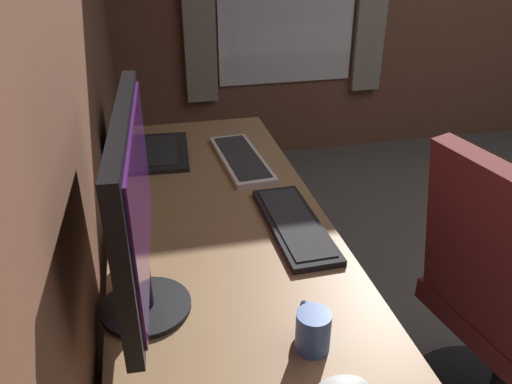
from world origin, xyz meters
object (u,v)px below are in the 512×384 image
(laptop_leftmost, at_px, (141,142))
(keyboard_main, at_px, (294,224))
(keyboard_spare, at_px, (241,159))
(coffee_mug, at_px, (312,330))
(office_chair, at_px, (501,321))
(monitor_primary, at_px, (134,205))

(laptop_leftmost, relative_size, keyboard_main, 0.86)
(keyboard_spare, distance_m, coffee_mug, 0.91)
(laptop_leftmost, relative_size, office_chair, 0.37)
(coffee_mug, bearing_deg, laptop_leftmost, 16.12)
(office_chair, bearing_deg, coffee_mug, 108.57)
(office_chair, bearing_deg, keyboard_spare, 42.78)
(monitor_primary, relative_size, office_chair, 0.60)
(laptop_leftmost, distance_m, keyboard_spare, 0.37)
(monitor_primary, xyz_separation_m, keyboard_main, (0.25, -0.42, -0.25))
(laptop_leftmost, height_order, office_chair, office_chair)
(monitor_primary, distance_m, office_chair, 1.13)
(office_chair, bearing_deg, keyboard_main, 69.36)
(laptop_leftmost, xyz_separation_m, coffee_mug, (-1.05, -0.30, -0.01))
(keyboard_main, relative_size, office_chair, 0.44)
(keyboard_main, relative_size, coffee_mug, 3.82)
(keyboard_main, xyz_separation_m, coffee_mug, (-0.44, 0.10, 0.03))
(monitor_primary, relative_size, coffee_mug, 5.24)
(monitor_primary, bearing_deg, office_chair, -88.00)
(laptop_leftmost, xyz_separation_m, keyboard_spare, (-0.14, -0.34, -0.04))
(monitor_primary, height_order, office_chair, monitor_primary)
(laptop_leftmost, relative_size, coffee_mug, 3.29)
(monitor_primary, distance_m, keyboard_main, 0.55)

